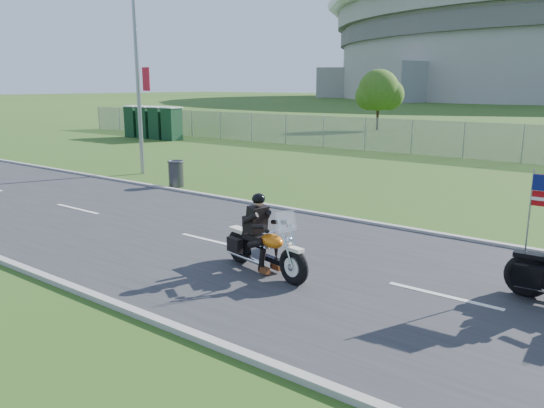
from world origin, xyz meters
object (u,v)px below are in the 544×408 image
Objects in this scene: streetlight at (140,45)px; porta_toilet_a at (172,124)px; porta_toilet_d at (134,122)px; trash_can at (176,174)px; porta_toilet_c at (146,123)px; motorcycle_lead at (264,249)px; porta_toilet_b at (159,124)px.

streetlight is 15.39m from porta_toilet_a.
porta_toilet_d is 2.27× the size of trash_can.
porta_toilet_d is at bearing 142.83° from streetlight.
porta_toilet_c is 0.89× the size of motorcycle_lead.
porta_toilet_c is 1.40m from porta_toilet_d.
porta_toilet_d is (-2.80, 0.00, 0.00)m from porta_toilet_b.
porta_toilet_c is (-2.80, 0.00, 0.00)m from porta_toilet_a.
porta_toilet_b reaches higher than trash_can.
motorcycle_lead is at bearing -30.17° from streetlight.
porta_toilet_d is (-4.20, 0.00, 0.00)m from porta_toilet_a.
streetlight is 17.34m from porta_toilet_c.
porta_toilet_d is 0.89× the size of motorcycle_lead.
motorcycle_lead is at bearing -37.06° from porta_toilet_b.
motorcycle_lead is 10.52m from trash_can.
trash_can is at bearing -36.86° from porta_toilet_c.
porta_toilet_c is (-12.82, 10.78, -4.49)m from streetlight.
porta_toilet_a is 2.27× the size of trash_can.
porta_toilet_b is 1.00× the size of porta_toilet_c.
streetlight is 16.33m from porta_toilet_b.
porta_toilet_b and porta_toilet_d have the same top height.
streetlight reaches higher than porta_toilet_c.
porta_toilet_d is (-1.40, 0.00, 0.00)m from porta_toilet_c.
porta_toilet_b is (-1.40, 0.00, 0.00)m from porta_toilet_a.
porta_toilet_a is at bearing 0.00° from porta_toilet_c.
motorcycle_lead is 2.54× the size of trash_can.
porta_toilet_c is at bearing 180.00° from porta_toilet_a.
porta_toilet_b is 19.39m from trash_can.
motorcycle_lead is (22.42, -17.99, -0.60)m from porta_toilet_a.
porta_toilet_d is at bearing 158.72° from motorcycle_lead.
porta_toilet_b is 2.27× the size of trash_can.
porta_toilet_b reaches higher than motorcycle_lead.
porta_toilet_d is at bearing 180.00° from porta_toilet_b.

